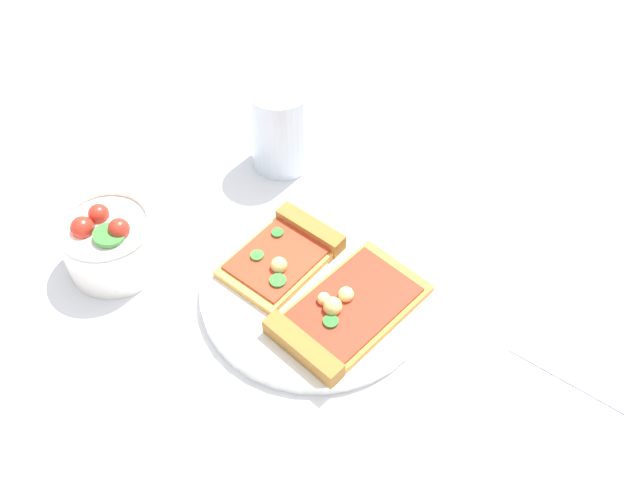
% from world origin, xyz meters
% --- Properties ---
extents(ground_plane, '(2.40, 2.40, 0.00)m').
position_xyz_m(ground_plane, '(0.00, 0.00, 0.00)').
color(ground_plane, silver).
rests_on(ground_plane, ground).
extents(plate, '(0.24, 0.24, 0.01)m').
position_xyz_m(plate, '(0.04, -0.02, 0.01)').
color(plate, silver).
rests_on(plate, ground_plane).
extents(pizza_slice_near, '(0.10, 0.13, 0.02)m').
position_xyz_m(pizza_slice_near, '(-0.01, 0.00, 0.02)').
color(pizza_slice_near, gold).
rests_on(pizza_slice_near, plate).
extents(pizza_slice_far, '(0.12, 0.17, 0.03)m').
position_xyz_m(pizza_slice_far, '(0.08, -0.04, 0.02)').
color(pizza_slice_far, gold).
rests_on(pizza_slice_far, plate).
extents(salad_bowl, '(0.10, 0.10, 0.08)m').
position_xyz_m(salad_bowl, '(-0.17, -0.09, 0.04)').
color(salad_bowl, white).
rests_on(salad_bowl, ground_plane).
extents(soda_glass, '(0.07, 0.07, 0.11)m').
position_xyz_m(soda_glass, '(-0.10, 0.14, 0.05)').
color(soda_glass, silver).
rests_on(soda_glass, ground_plane).
extents(paper_napkin, '(0.13, 0.14, 0.00)m').
position_xyz_m(paper_napkin, '(0.30, 0.07, 0.00)').
color(paper_napkin, white).
rests_on(paper_napkin, ground_plane).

